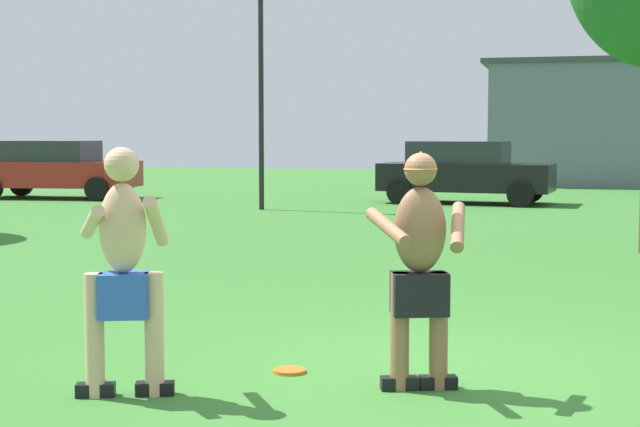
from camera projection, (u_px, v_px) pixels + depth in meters
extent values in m
plane|color=#38752D|center=(433.00, 374.00, 7.13)|extent=(80.00, 80.00, 0.00)
cube|color=black|center=(438.00, 382.00, 6.72)|extent=(0.28, 0.19, 0.09)
cylinder|color=#936647|center=(439.00, 331.00, 6.69)|extent=(0.13, 0.13, 0.82)
cube|color=black|center=(399.00, 383.00, 6.69)|extent=(0.28, 0.19, 0.09)
cylinder|color=#936647|center=(400.00, 331.00, 6.66)|extent=(0.13, 0.13, 0.82)
cube|color=black|center=(420.00, 294.00, 6.65)|extent=(0.44, 0.35, 0.29)
ellipsoid|color=#936647|center=(420.00, 230.00, 6.62)|extent=(0.41, 0.33, 0.59)
cylinder|color=#936647|center=(458.00, 227.00, 6.54)|extent=(0.14, 0.56, 0.31)
cylinder|color=#936647|center=(388.00, 227.00, 6.49)|extent=(0.40, 0.51, 0.23)
sphere|color=#936647|center=(421.00, 169.00, 6.58)|extent=(0.23, 0.23, 0.23)
cone|color=orange|center=(421.00, 160.00, 6.58)|extent=(0.30, 0.30, 0.12)
cube|color=black|center=(96.00, 390.00, 6.52)|extent=(0.28, 0.19, 0.09)
cylinder|color=#E0AD89|center=(95.00, 335.00, 6.49)|extent=(0.13, 0.13, 0.84)
cube|color=black|center=(155.00, 389.00, 6.55)|extent=(0.28, 0.19, 0.09)
cylinder|color=#E0AD89|center=(154.00, 334.00, 6.52)|extent=(0.13, 0.13, 0.84)
cube|color=blue|center=(124.00, 295.00, 6.48)|extent=(0.39, 0.33, 0.30)
ellipsoid|color=#E0AD89|center=(123.00, 228.00, 6.45)|extent=(0.37, 0.31, 0.61)
cylinder|color=#E0AD89|center=(92.00, 222.00, 6.52)|extent=(0.41, 0.52, 0.28)
cylinder|color=#E0AD89|center=(156.00, 222.00, 6.56)|extent=(0.22, 0.54, 0.39)
sphere|color=#E0AD89|center=(122.00, 164.00, 6.41)|extent=(0.23, 0.23, 0.23)
cylinder|color=orange|center=(290.00, 371.00, 7.17)|extent=(0.24, 0.24, 0.03)
cube|color=black|center=(466.00, 177.00, 24.54)|extent=(4.46, 2.22, 0.70)
cube|color=#282D33|center=(459.00, 152.00, 24.56)|extent=(2.55, 1.82, 0.56)
cylinder|color=black|center=(531.00, 190.00, 24.90)|extent=(0.66, 0.28, 0.64)
cylinder|color=black|center=(520.00, 194.00, 23.21)|extent=(0.66, 0.28, 0.64)
cylinder|color=black|center=(417.00, 188.00, 25.93)|extent=(0.66, 0.28, 0.64)
cylinder|color=black|center=(400.00, 192.00, 24.24)|extent=(0.66, 0.28, 0.64)
cube|color=maroon|center=(57.00, 174.00, 26.47)|extent=(4.45, 2.20, 0.70)
cube|color=#282D33|center=(50.00, 151.00, 26.45)|extent=(2.55, 1.80, 0.56)
cylinder|color=black|center=(122.00, 185.00, 27.15)|extent=(0.66, 0.28, 0.64)
cylinder|color=black|center=(97.00, 189.00, 25.38)|extent=(0.66, 0.28, 0.64)
cylinder|color=black|center=(21.00, 184.00, 27.62)|extent=(0.66, 0.28, 0.64)
cylinder|color=black|center=(261.00, 100.00, 22.36)|extent=(0.12, 0.12, 5.08)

